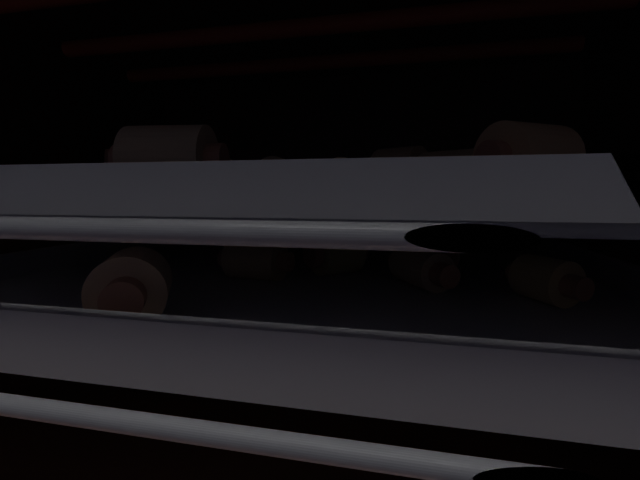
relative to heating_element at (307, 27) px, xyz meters
The scene contains 27 objects.
ground_plane 30.04cm from the heating_element, 90.00° to the right, with size 54.05×44.91×1.20cm, color black.
oven_wall_back 25.64cm from the heating_element, 90.00° to the left, with size 54.05×1.20×32.06cm, color black.
oven_wall_left 29.63cm from the heating_element, behind, with size 1.20×42.51×32.06cm, color black.
heating_element is the anchor object (origin of this frame).
oven_rack_lower 19.12cm from the heating_element, 90.00° to the right, with size 49.29×41.66×0.70cm.
baking_tray_lower 18.19cm from the heating_element, 90.00° to the right, with size 42.30×35.49×2.50cm.
pig_in_blanket_lower_0 18.88cm from the heating_element, 13.80° to the left, with size 4.39×6.52×3.11cm.
pig_in_blanket_lower_1 18.92cm from the heating_element, 19.11° to the right, with size 4.46×6.14×2.47cm.
pig_in_blanket_lower_2 19.67cm from the heating_element, 93.07° to the left, with size 4.82×3.55×2.44cm.
pig_in_blanket_lower_3 18.36cm from the heating_element, 138.02° to the left, with size 3.59×5.66×3.24cm.
pig_in_blanket_lower_4 23.10cm from the heating_element, 19.22° to the right, with size 3.59×4.90×2.53cm.
pig_in_blanket_lower_5 17.16cm from the heating_element, 133.89° to the right, with size 5.64×3.31×2.81cm.
pig_in_blanket_lower_6 16.44cm from the heating_element, ahead, with size 4.75×4.63×3.39cm.
pig_in_blanket_lower_7 21.78cm from the heating_element, 123.68° to the left, with size 3.58×5.99×3.09cm.
pig_in_blanket_lower_8 21.66cm from the heating_element, 111.52° to the right, with size 4.73×5.96×3.38cm.
oven_rack_upper 13.05cm from the heating_element, 90.00° to the right, with size 49.34×41.66×0.75cm.
baking_tray_upper 12.23cm from the heating_element, 90.00° to the right, with size 42.30×35.49×1.77cm.
pig_in_blanket_upper_0 15.41cm from the heating_element, 24.55° to the right, with size 5.06×4.22×2.60cm.
pig_in_blanket_upper_1 13.41cm from the heating_element, behind, with size 4.53×4.25×2.91cm.
pig_in_blanket_upper_2 12.54cm from the heating_element, 126.93° to the left, with size 3.57×6.19×3.30cm.
pig_in_blanket_upper_3 12.36cm from the heating_element, ahead, with size 4.79×4.49×3.34cm.
pig_in_blanket_upper_4 16.48cm from the heating_element, 106.09° to the right, with size 5.38×3.70×3.22cm.
pig_in_blanket_upper_5 14.60cm from the heating_element, 23.54° to the left, with size 4.35×4.01×2.55cm.
pig_in_blanket_upper_6 19.56cm from the heating_element, 42.57° to the right, with size 4.30×4.13×2.94cm.
pig_in_blanket_upper_7 19.12cm from the heating_element, 60.73° to the left, with size 4.02×4.81×3.36cm.
pig_in_blanket_upper_8 14.76cm from the heating_element, 128.97° to the right, with size 5.19×5.50×3.38cm.
pig_in_blanket_upper_9 13.63cm from the heating_element, 85.49° to the left, with size 4.47×6.06×3.40cm.
Camera 1 is at (7.43, -29.28, 17.52)cm, focal length 22.28 mm.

